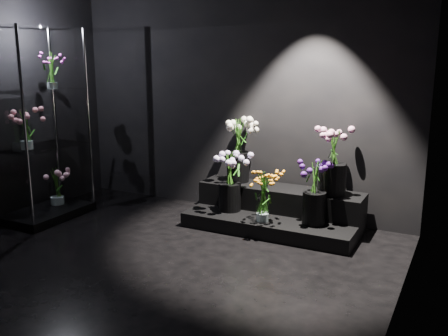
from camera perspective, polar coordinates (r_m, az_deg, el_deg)
The scene contains 13 objects.
floor at distance 4.21m, azimuth -10.63°, elevation -11.90°, with size 4.00×4.00×0.00m, color black.
wall_back at distance 5.55m, azimuth 1.52°, elevation 9.28°, with size 4.00×4.00×0.00m, color black.
wall_right at distance 3.05m, azimuth 19.75°, elevation 5.55°, with size 4.00×4.00×0.00m, color black.
display_riser at distance 5.22m, azimuth 5.98°, elevation -4.89°, with size 1.74×0.77×0.39m.
display_case at distance 5.61m, azimuth -20.16°, elevation 4.56°, with size 0.55×0.92×2.02m.
bouquet_orange_bells at distance 4.87m, azimuth 4.47°, elevation -3.16°, with size 0.32×0.32×0.51m.
bouquet_lilac at distance 5.17m, azimuth 0.67°, elevation -1.00°, with size 0.41×0.41×0.63m.
bouquet_purple at distance 4.83m, azimuth 10.33°, elevation -2.23°, with size 0.39×0.39×0.62m.
bouquet_cream_roses at distance 5.39m, azimuth 1.64°, elevation 2.83°, with size 0.55×0.55×0.70m.
bouquet_pink_roses at distance 4.99m, azimuth 12.38°, elevation 1.16°, with size 0.38×0.38×0.67m.
bouquet_case_pink at distance 5.51m, azimuth -21.74°, elevation 4.25°, with size 0.35×0.35×0.40m.
bouquet_case_magenta at distance 5.65m, azimuth -19.14°, elevation 10.52°, with size 0.27×0.27×0.38m.
bouquet_case_base_pink at distance 5.90m, azimuth -18.63°, elevation -1.81°, with size 0.40×0.40×0.43m.
Camera 1 is at (2.37, -3.00, 1.75)m, focal length 40.00 mm.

